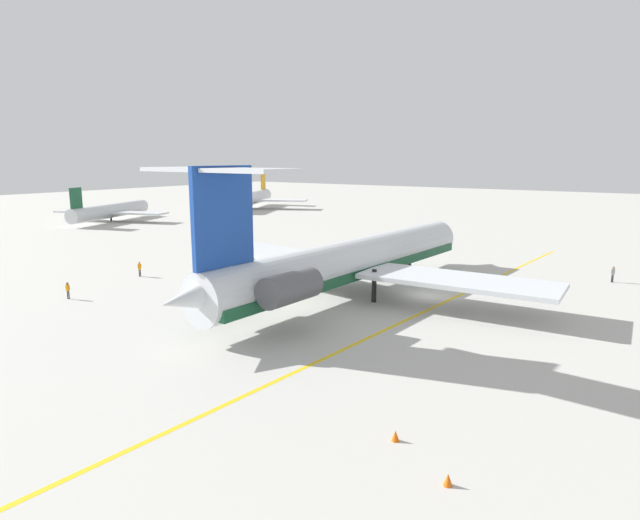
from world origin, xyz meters
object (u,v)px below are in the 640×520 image
object	(u,v)px
ground_crew_starboard	(613,272)
safety_cone_nose	(349,244)
safety_cone_wingtip	(448,480)
ground_crew_portside	(68,288)
ground_crew_near_tail	(139,267)
airliner_far_right	(250,199)
airliner_mid_right	(113,210)
main_jetliner	(346,261)
safety_cone_tail	(395,436)

from	to	relation	value
ground_crew_starboard	safety_cone_nose	size ratio (longest dim) A/B	3.27
safety_cone_wingtip	ground_crew_portside	bearing A→B (deg)	79.76
ground_crew_near_tail	ground_crew_portside	size ratio (longest dim) A/B	1.05
ground_crew_near_tail	safety_cone_nose	size ratio (longest dim) A/B	3.19
airliner_far_right	safety_cone_nose	size ratio (longest dim) A/B	54.53
ground_crew_starboard	airliner_mid_right	bearing A→B (deg)	-137.16
main_jetliner	ground_crew_near_tail	world-z (taller)	main_jetliner
ground_crew_starboard	safety_cone_wingtip	xyz separation A→B (m)	(-45.80, 0.99, -0.86)
ground_crew_portside	ground_crew_starboard	distance (m)	57.31
ground_crew_near_tail	ground_crew_portside	world-z (taller)	ground_crew_near_tail
ground_crew_portside	airliner_mid_right	bearing A→B (deg)	-158.79
main_jetliner	safety_cone_nose	xyz separation A→B (m)	(26.67, 16.03, -3.26)
ground_crew_starboard	safety_cone_tail	xyz separation A→B (m)	(-43.84, 4.43, -0.86)
ground_crew_near_tail	safety_cone_wingtip	world-z (taller)	ground_crew_near_tail
airliner_far_right	ground_crew_starboard	distance (m)	100.37
ground_crew_portside	main_jetliner	bearing A→B (deg)	95.71
airliner_mid_right	ground_crew_near_tail	xyz separation A→B (m)	(-31.40, -51.41, -1.20)
ground_crew_near_tail	safety_cone_tail	size ratio (longest dim) A/B	3.19
main_jetliner	safety_cone_tail	bearing A→B (deg)	-140.09
ground_crew_starboard	ground_crew_near_tail	bearing A→B (deg)	-103.46
main_jetliner	safety_cone_nose	distance (m)	31.29
safety_cone_nose	safety_cone_tail	distance (m)	58.43
airliner_far_right	ground_crew_portside	xyz separation A→B (m)	(-79.84, -48.70, -1.70)
ground_crew_portside	safety_cone_tail	xyz separation A→B (m)	(-5.56, -38.22, -0.79)
ground_crew_near_tail	safety_cone_tail	xyz separation A→B (m)	(-15.83, -40.93, -0.84)
ground_crew_starboard	safety_cone_wingtip	size ratio (longest dim) A/B	3.27
ground_crew_portside	safety_cone_tail	world-z (taller)	ground_crew_portside
ground_crew_near_tail	safety_cone_tail	distance (m)	43.90
airliner_mid_right	safety_cone_nose	distance (m)	59.79
airliner_mid_right	ground_crew_starboard	world-z (taller)	airliner_mid_right
safety_cone_nose	safety_cone_tail	xyz separation A→B (m)	(-48.49, -32.60, 0.00)
safety_cone_nose	main_jetliner	bearing A→B (deg)	-148.99
main_jetliner	airliner_far_right	world-z (taller)	main_jetliner
ground_crew_starboard	safety_cone_nose	world-z (taller)	ground_crew_starboard
airliner_far_right	airliner_mid_right	bearing A→B (deg)	-33.40
ground_crew_near_tail	safety_cone_nose	xyz separation A→B (m)	(32.66, -8.33, -0.84)
safety_cone_nose	safety_cone_wingtip	bearing A→B (deg)	-144.47
safety_cone_nose	airliner_mid_right	bearing A→B (deg)	91.21
main_jetliner	safety_cone_nose	bearing A→B (deg)	33.71
airliner_mid_right	safety_cone_wingtip	xyz separation A→B (m)	(-49.20, -95.78, -2.03)
airliner_mid_right	ground_crew_starboard	bearing A→B (deg)	-112.85
safety_cone_tail	ground_crew_portside	bearing A→B (deg)	81.73
airliner_mid_right	ground_crew_starboard	size ratio (longest dim) A/B	14.21
safety_cone_nose	ground_crew_near_tail	bearing A→B (deg)	165.68
airliner_mid_right	ground_crew_near_tail	world-z (taller)	airliner_mid_right
airliner_mid_right	safety_cone_wingtip	bearing A→B (deg)	-138.03
safety_cone_tail	safety_cone_nose	bearing A→B (deg)	33.91
ground_crew_portside	airliner_far_right	bearing A→B (deg)	-179.82
airliner_mid_right	safety_cone_tail	distance (m)	103.74
ground_crew_near_tail	airliner_mid_right	bearing A→B (deg)	161.94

